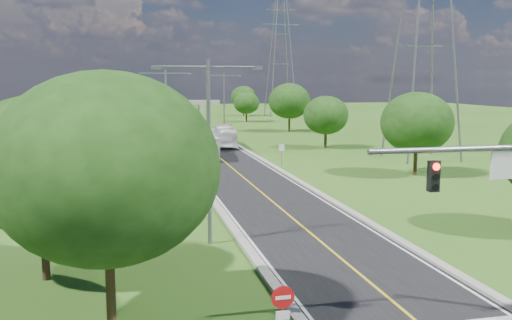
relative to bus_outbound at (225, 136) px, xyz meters
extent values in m
plane|color=#2C5016|center=(-2.52, 3.18, -1.42)|extent=(260.00, 260.00, 0.00)
cube|color=black|center=(-2.52, 9.18, -1.39)|extent=(8.00, 150.00, 0.06)
cube|color=gray|center=(-6.77, 9.18, -1.31)|extent=(0.50, 150.00, 0.22)
cube|color=gray|center=(1.73, 9.18, -1.31)|extent=(0.50, 150.00, 0.22)
cylinder|color=slate|center=(-0.92, -57.82, 5.18)|extent=(8.40, 0.20, 0.20)
cube|color=black|center=(-2.72, -57.82, 4.28)|extent=(0.35, 0.28, 1.05)
cylinder|color=#FF140C|center=(-2.72, -57.98, 4.63)|extent=(0.24, 0.06, 0.24)
cube|color=white|center=(0.08, -57.82, 4.58)|extent=(1.25, 0.06, 1.00)
cylinder|color=#B20F0F|center=(-8.12, -58.35, 0.68)|extent=(0.76, 0.05, 0.76)
cube|color=white|center=(-8.12, -58.38, 0.68)|extent=(0.50, 0.02, 0.12)
cube|color=white|center=(-8.12, -58.35, 0.08)|extent=(0.45, 0.04, 0.30)
cylinder|color=slate|center=(2.68, -18.82, -0.22)|extent=(0.08, 0.08, 2.40)
cube|color=white|center=(2.68, -18.85, 0.58)|extent=(0.55, 0.04, 0.70)
cube|color=gray|center=(-12.52, 83.18, -0.42)|extent=(1.20, 3.00, 2.00)
cube|color=gray|center=(7.48, 83.18, -0.42)|extent=(1.20, 3.00, 2.00)
cube|color=gray|center=(-2.52, 83.18, 1.18)|extent=(30.00, 3.00, 1.20)
cylinder|color=slate|center=(-8.52, -44.82, 3.58)|extent=(0.22, 0.22, 10.00)
cylinder|color=slate|center=(-9.92, -44.82, 8.18)|extent=(2.80, 0.12, 0.12)
cylinder|color=slate|center=(-7.12, -44.82, 8.18)|extent=(2.80, 0.12, 0.12)
cube|color=slate|center=(-11.22, -44.82, 8.13)|extent=(0.50, 0.25, 0.18)
cube|color=slate|center=(-5.82, -44.82, 8.13)|extent=(0.50, 0.25, 0.18)
cylinder|color=slate|center=(-8.52, -11.82, 3.58)|extent=(0.22, 0.22, 10.00)
cylinder|color=slate|center=(-9.92, -11.82, 8.18)|extent=(2.80, 0.12, 0.12)
cylinder|color=slate|center=(-7.12, -11.82, 8.18)|extent=(2.80, 0.12, 0.12)
cube|color=slate|center=(-11.22, -11.82, 8.13)|extent=(0.50, 0.25, 0.18)
cube|color=slate|center=(-5.82, -11.82, 8.13)|extent=(0.50, 0.25, 0.18)
cylinder|color=slate|center=(3.48, 21.18, 3.58)|extent=(0.22, 0.22, 10.00)
cylinder|color=slate|center=(2.08, 21.18, 8.18)|extent=(2.80, 0.12, 0.12)
cylinder|color=slate|center=(4.88, 21.18, 8.18)|extent=(2.80, 0.12, 0.12)
cube|color=slate|center=(0.78, 21.18, 8.13)|extent=(0.50, 0.25, 0.18)
cube|color=slate|center=(6.18, 21.18, 8.13)|extent=(0.50, 0.25, 0.18)
cube|color=slate|center=(23.48, 58.18, 20.42)|extent=(9.00, 0.25, 0.25)
cube|color=slate|center=(23.48, 58.18, 23.78)|extent=(7.00, 0.25, 0.25)
cylinder|color=black|center=(-16.52, -48.82, 0.11)|extent=(0.36, 0.36, 3.06)
ellipsoid|color=#19390F|center=(-16.52, -48.82, 3.85)|extent=(7.14, 7.14, 6.07)
cylinder|color=black|center=(-18.52, -28.82, -0.07)|extent=(0.36, 0.36, 2.70)
ellipsoid|color=#19390F|center=(-18.52, -28.82, 3.23)|extent=(6.30, 6.30, 5.36)
cylinder|color=black|center=(-17.52, -6.82, 0.20)|extent=(0.36, 0.36, 3.24)
ellipsoid|color=#19390F|center=(-17.52, -6.82, 4.16)|extent=(7.56, 7.56, 6.43)
cylinder|color=black|center=(-19.52, 17.18, 0.02)|extent=(0.36, 0.36, 2.88)
ellipsoid|color=#19390F|center=(-19.52, 17.18, 3.54)|extent=(6.72, 6.72, 5.71)
cylinder|color=black|center=(-17.02, 41.18, -0.16)|extent=(0.36, 0.36, 2.52)
ellipsoid|color=#19390F|center=(-17.02, 41.18, 2.92)|extent=(5.88, 5.88, 5.00)
cylinder|color=black|center=(-13.52, -54.82, 0.29)|extent=(0.36, 0.36, 3.42)
ellipsoid|color=#19390F|center=(-13.52, -54.82, 4.47)|extent=(7.98, 7.98, 6.78)
cylinder|color=black|center=(13.48, -26.82, 0.02)|extent=(0.36, 0.36, 2.88)
ellipsoid|color=#19390F|center=(13.48, -26.82, 3.54)|extent=(6.72, 6.72, 5.71)
cylinder|color=black|center=(12.48, -4.82, -0.16)|extent=(0.36, 0.36, 2.52)
ellipsoid|color=#19390F|center=(12.48, -4.82, 2.92)|extent=(5.88, 5.88, 5.00)
cylinder|color=black|center=(14.48, 19.18, 0.11)|extent=(0.36, 0.36, 3.06)
ellipsoid|color=#19390F|center=(14.48, 19.18, 3.85)|extent=(7.14, 7.14, 6.07)
cylinder|color=black|center=(11.98, 43.18, -0.25)|extent=(0.36, 0.36, 2.34)
ellipsoid|color=#19390F|center=(11.98, 43.18, 2.61)|extent=(5.46, 5.46, 4.64)
cylinder|color=black|center=(15.48, 63.18, -0.07)|extent=(0.36, 0.36, 2.70)
ellipsoid|color=#19390F|center=(15.48, 63.18, 3.23)|extent=(6.30, 6.30, 5.36)
imported|color=white|center=(0.00, 0.00, 0.00)|extent=(3.08, 9.95, 2.73)
imported|color=white|center=(-3.85, -10.36, 0.15)|extent=(3.86, 11.07, 3.02)
camera|label=1|loc=(-12.77, -74.98, 7.52)|focal=40.00mm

